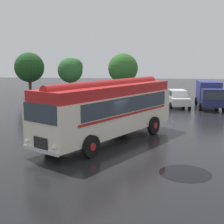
% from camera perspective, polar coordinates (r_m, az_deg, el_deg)
% --- Properties ---
extents(ground_plane, '(120.00, 120.00, 0.00)m').
position_cam_1_polar(ground_plane, '(17.70, -0.96, -5.54)').
color(ground_plane, black).
extents(vintage_bus, '(7.21, 9.94, 3.49)m').
position_cam_1_polar(vintage_bus, '(17.77, -0.60, 0.76)').
color(vintage_bus, silver).
rests_on(vintage_bus, ground).
extents(car_near_left, '(2.21, 4.32, 1.66)m').
position_cam_1_polar(car_near_left, '(31.70, -3.54, 2.75)').
color(car_near_left, silver).
rests_on(car_near_left, ground).
extents(car_mid_left, '(2.35, 4.38, 1.66)m').
position_cam_1_polar(car_mid_left, '(30.85, 1.03, 2.57)').
color(car_mid_left, navy).
rests_on(car_mid_left, ground).
extents(car_mid_right, '(2.15, 4.30, 1.66)m').
position_cam_1_polar(car_mid_right, '(30.18, 6.64, 2.35)').
color(car_mid_right, '#4C5156').
rests_on(car_mid_right, ground).
extents(car_far_right, '(2.30, 4.36, 1.66)m').
position_cam_1_polar(car_far_right, '(31.34, 11.89, 2.48)').
color(car_far_right, silver).
rests_on(car_far_right, ground).
extents(box_van, '(2.50, 5.84, 2.50)m').
position_cam_1_polar(box_van, '(31.72, 17.35, 3.27)').
color(box_van, navy).
rests_on(box_van, ground).
extents(tree_far_left, '(3.62, 3.62, 5.47)m').
position_cam_1_polar(tree_far_left, '(39.82, -14.88, 7.89)').
color(tree_far_left, '#4C3823').
rests_on(tree_far_left, ground).
extents(tree_left_of_centre, '(2.91, 2.89, 4.82)m').
position_cam_1_polar(tree_left_of_centre, '(36.50, -7.48, 7.69)').
color(tree_left_of_centre, '#4C3823').
rests_on(tree_left_of_centre, ground).
extents(tree_centre, '(3.52, 3.52, 5.34)m').
position_cam_1_polar(tree_centre, '(37.17, 2.15, 7.94)').
color(tree_centre, '#4C3823').
rests_on(tree_centre, ground).
extents(traffic_cone, '(0.36, 0.36, 0.55)m').
position_cam_1_polar(traffic_cone, '(17.43, -11.59, -5.04)').
color(traffic_cone, orange).
rests_on(traffic_cone, ground).
extents(puddle_patch, '(2.14, 2.14, 0.01)m').
position_cam_1_polar(puddle_patch, '(13.40, 13.23, -10.84)').
color(puddle_patch, black).
rests_on(puddle_patch, ground).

